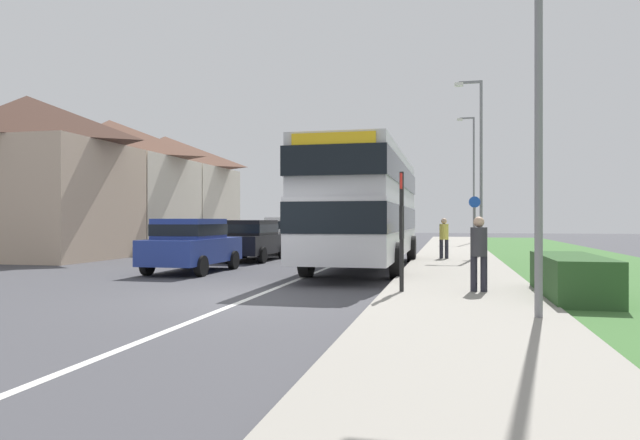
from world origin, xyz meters
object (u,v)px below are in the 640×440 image
at_px(double_decker_bus, 366,203).
at_px(street_lamp_near, 531,51).
at_px(pedestrian_at_stop, 479,250).
at_px(street_lamp_mid, 479,156).
at_px(pedestrian_walking_away, 444,236).
at_px(parked_car_blue, 192,243).
at_px(parked_car_white, 289,234).
at_px(bus_stop_sign, 402,223).
at_px(street_lamp_far, 472,172).
at_px(cycle_route_sign, 475,224).
at_px(parked_car_black, 252,238).

relative_size(double_decker_bus, street_lamp_near, 1.51).
bearing_deg(pedestrian_at_stop, street_lamp_mid, 87.19).
height_order(pedestrian_at_stop, pedestrian_walking_away, same).
distance_m(parked_car_blue, street_lamp_mid, 12.67).
height_order(parked_car_white, pedestrian_walking_away, parked_car_white).
bearing_deg(bus_stop_sign, pedestrian_walking_away, 85.74).
height_order(parked_car_blue, street_lamp_mid, street_lamp_mid).
relative_size(double_decker_bus, street_lamp_far, 1.31).
xyz_separation_m(double_decker_bus, cycle_route_sign, (3.61, 4.48, -0.72)).
distance_m(parked_car_blue, cycle_route_sign, 11.03).
bearing_deg(bus_stop_sign, double_decker_bus, 104.46).
bearing_deg(pedestrian_at_stop, parked_car_black, 132.51).
bearing_deg(parked_car_blue, street_lamp_mid, 43.50).
xyz_separation_m(bus_stop_sign, street_lamp_near, (2.18, -2.66, 2.64)).
height_order(pedestrian_at_stop, cycle_route_sign, cycle_route_sign).
relative_size(street_lamp_near, street_lamp_far, 0.87).
height_order(parked_car_black, street_lamp_mid, street_lamp_mid).
bearing_deg(parked_car_white, street_lamp_mid, -10.63).
height_order(parked_car_blue, parked_car_white, parked_car_white).
xyz_separation_m(parked_car_white, pedestrian_at_stop, (8.08, -13.84, 0.04)).
bearing_deg(pedestrian_at_stop, parked_car_blue, 155.27).
bearing_deg(double_decker_bus, parked_car_white, 122.30).
bearing_deg(bus_stop_sign, parked_car_black, 125.58).
distance_m(parked_car_blue, street_lamp_far, 24.69).
relative_size(bus_stop_sign, street_lamp_near, 0.36).
bearing_deg(parked_car_black, bus_stop_sign, -54.42).
height_order(double_decker_bus, cycle_route_sign, double_decker_bus).
bearing_deg(street_lamp_mid, double_decker_bus, -122.39).
distance_m(parked_car_black, cycle_route_sign, 8.73).
bearing_deg(cycle_route_sign, pedestrian_walking_away, -152.62).
relative_size(pedestrian_walking_away, street_lamp_near, 0.23).
bearing_deg(cycle_route_sign, street_lamp_near, -88.97).
relative_size(parked_car_black, pedestrian_walking_away, 2.51).
xyz_separation_m(double_decker_bus, pedestrian_walking_away, (2.45, 3.87, -1.17)).
xyz_separation_m(pedestrian_walking_away, cycle_route_sign, (1.16, 0.60, 0.45)).
relative_size(bus_stop_sign, street_lamp_far, 0.31).
xyz_separation_m(double_decker_bus, bus_stop_sign, (1.68, -6.50, -0.60)).
bearing_deg(parked_car_white, parked_car_black, -90.91).
relative_size(double_decker_bus, bus_stop_sign, 4.21).
xyz_separation_m(cycle_route_sign, street_lamp_far, (0.53, 15.76, 3.33)).
relative_size(pedestrian_at_stop, pedestrian_walking_away, 1.00).
bearing_deg(bus_stop_sign, parked_car_blue, 148.35).
relative_size(parked_car_white, street_lamp_mid, 0.59).
distance_m(parked_car_black, bus_stop_sign, 11.37).
height_order(parked_car_blue, pedestrian_walking_away, pedestrian_walking_away).
bearing_deg(parked_car_black, street_lamp_far, 62.60).
height_order(double_decker_bus, street_lamp_near, street_lamp_near).
height_order(double_decker_bus, parked_car_blue, double_decker_bus).
bearing_deg(pedestrian_at_stop, bus_stop_sign, -168.19).
relative_size(parked_car_black, parked_car_white, 0.97).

